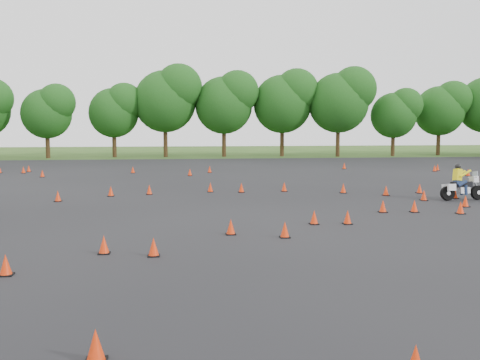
{
  "coord_description": "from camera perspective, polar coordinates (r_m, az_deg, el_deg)",
  "views": [
    {
      "loc": [
        -2.49,
        -16.39,
        3.29
      ],
      "look_at": [
        0.0,
        4.0,
        1.2
      ],
      "focal_mm": 40.0,
      "sensor_mm": 36.0,
      "label": 1
    }
  ],
  "objects": [
    {
      "name": "ground",
      "position": [
        16.9,
        1.65,
        -5.42
      ],
      "size": [
        140.0,
        140.0,
        0.0
      ],
      "primitive_type": "plane",
      "color": "#2D5119",
      "rests_on": "ground"
    },
    {
      "name": "asphalt_pad",
      "position": [
        22.77,
        -0.61,
        -2.49
      ],
      "size": [
        62.0,
        62.0,
        0.0
      ],
      "primitive_type": "plane",
      "color": "black",
      "rests_on": "ground"
    },
    {
      "name": "treeline",
      "position": [
        51.34,
        -1.75,
        7.21
      ],
      "size": [
        87.33,
        32.28,
        10.3
      ],
      "color": "#194714",
      "rests_on": "ground"
    },
    {
      "name": "traffic_cones",
      "position": [
        22.35,
        -0.72,
        -2.06
      ],
      "size": [
        36.45,
        33.58,
        0.45
      ],
      "color": "red",
      "rests_on": "asphalt_pad"
    },
    {
      "name": "rider_yellow",
      "position": [
        25.54,
        22.76,
        -0.2
      ],
      "size": [
        2.14,
        0.78,
        1.62
      ],
      "primitive_type": null,
      "rotation": [
        0.0,
        0.0,
        0.06
      ],
      "color": "yellow",
      "rests_on": "ground"
    }
  ]
}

